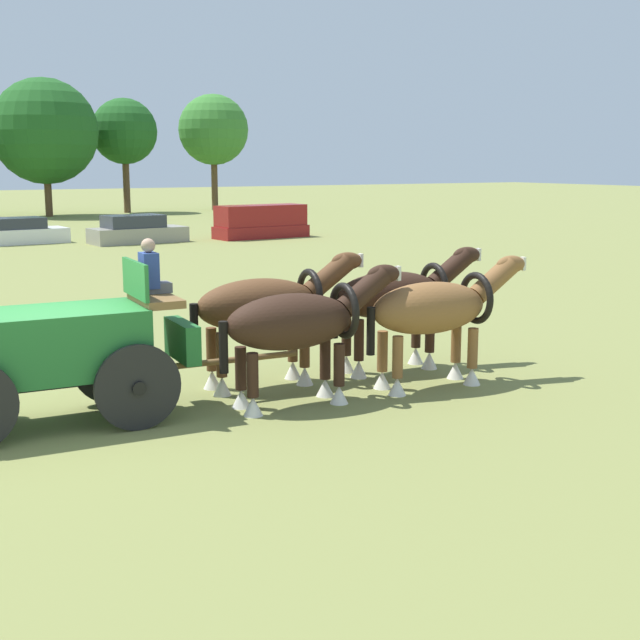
{
  "coord_description": "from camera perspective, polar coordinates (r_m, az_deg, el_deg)",
  "views": [
    {
      "loc": [
        -2.59,
        -12.49,
        3.82
      ],
      "look_at": [
        4.47,
        -0.22,
        1.2
      ],
      "focal_mm": 48.14,
      "sensor_mm": 36.0,
      "label": 1
    }
  ],
  "objects": [
    {
      "name": "draft_horse_lead_off",
      "position": [
        14.76,
        7.73,
        0.65
      ],
      "size": [
        3.23,
        1.02,
        2.18
      ],
      "color": "brown",
      "rests_on": "ground"
    },
    {
      "name": "tree_f",
      "position": [
        66.92,
        -12.88,
        12.1
      ],
      "size": [
        4.87,
        4.87,
        8.47
      ],
      "color": "brown",
      "rests_on": "ground"
    },
    {
      "name": "ground_plane",
      "position": [
        13.32,
        -17.53,
        -6.69
      ],
      "size": [
        220.0,
        220.0,
        0.0
      ],
      "primitive_type": "plane",
      "color": "olive"
    },
    {
      "name": "draft_horse_rear_off",
      "position": [
        13.48,
        -1.43,
        -0.27
      ],
      "size": [
        3.18,
        1.01,
        2.17
      ],
      "color": "#331E14",
      "rests_on": "ground"
    },
    {
      "name": "show_wagon",
      "position": [
        13.06,
        -17.17,
        -1.69
      ],
      "size": [
        5.81,
        1.93,
        2.66
      ],
      "color": "#236B2D",
      "rests_on": "ground"
    },
    {
      "name": "tree_e",
      "position": [
        63.84,
        -17.84,
        11.85
      ],
      "size": [
        7.31,
        7.31,
        9.55
      ],
      "color": "brown",
      "rests_on": "ground"
    },
    {
      "name": "draft_horse_rear_near",
      "position": [
        14.63,
        -3.62,
        0.84
      ],
      "size": [
        3.23,
        1.02,
        2.25
      ],
      "color": "brown",
      "rests_on": "ground"
    },
    {
      "name": "draft_horse_lead_near",
      "position": [
        15.83,
        5.09,
        1.49
      ],
      "size": [
        3.22,
        0.98,
        2.22
      ],
      "color": "#331E14",
      "rests_on": "ground"
    },
    {
      "name": "parked_vehicle_e",
      "position": [
        43.01,
        -19.36,
        5.52
      ],
      "size": [
        4.31,
        2.19,
        1.23
      ],
      "color": "white",
      "rests_on": "ground"
    },
    {
      "name": "parked_vehicle_f",
      "position": [
        41.92,
        -12.09,
        5.82
      ],
      "size": [
        4.61,
        2.22,
        1.33
      ],
      "color": "gray",
      "rests_on": "ground"
    },
    {
      "name": "tree_g",
      "position": [
        69.49,
        -7.1,
        12.42
      ],
      "size": [
        5.5,
        5.5,
        9.03
      ],
      "color": "brown",
      "rests_on": "ground"
    },
    {
      "name": "parked_vehicle_g",
      "position": [
        43.82,
        -3.93,
        6.52
      ],
      "size": [
        4.92,
        2.09,
        1.66
      ],
      "color": "maroon",
      "rests_on": "ground"
    }
  ]
}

